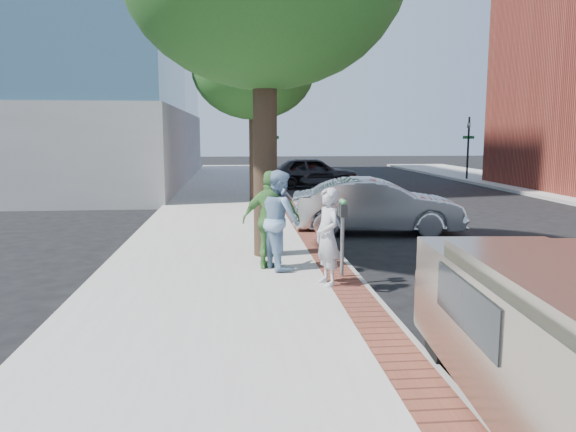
{
  "coord_description": "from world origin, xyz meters",
  "views": [
    {
      "loc": [
        -1.24,
        -10.33,
        2.82
      ],
      "look_at": [
        -0.22,
        0.64,
        1.2
      ],
      "focal_mm": 35.0,
      "sensor_mm": 36.0,
      "label": 1
    }
  ],
  "objects": [
    {
      "name": "person_gray",
      "position": [
        0.36,
        -0.7,
        1.02
      ],
      "size": [
        0.58,
        0.73,
        1.74
      ],
      "primitive_type": "imported",
      "rotation": [
        0.0,
        0.0,
        -1.28
      ],
      "color": "#B6B5BB",
      "rests_on": "sidewalk"
    },
    {
      "name": "parking_meter",
      "position": [
        0.72,
        -0.18,
        1.21
      ],
      "size": [
        0.12,
        0.32,
        1.47
      ],
      "color": "gray",
      "rests_on": "sidewalk"
    },
    {
      "name": "van",
      "position": [
        1.81,
        -5.32,
        0.89
      ],
      "size": [
        2.01,
        4.51,
        1.63
      ],
      "rotation": [
        0.0,
        0.0,
        -0.08
      ],
      "color": "gray",
      "rests_on": "ground"
    },
    {
      "name": "bg_car",
      "position": [
        2.76,
        18.9,
        0.81
      ],
      "size": [
        4.91,
        2.26,
        1.63
      ],
      "primitive_type": "imported",
      "rotation": [
        0.0,
        0.0,
        1.64
      ],
      "color": "black",
      "rests_on": "ground"
    },
    {
      "name": "brick_strip",
      "position": [
        0.7,
        8.0,
        0.15
      ],
      "size": [
        0.6,
        60.0,
        0.01
      ],
      "primitive_type": "cube",
      "color": "brown",
      "rests_on": "sidewalk"
    },
    {
      "name": "person_officer",
      "position": [
        -0.39,
        0.62,
        1.13
      ],
      "size": [
        1.04,
        1.16,
        1.97
      ],
      "primitive_type": "imported",
      "rotation": [
        0.0,
        0.0,
        1.94
      ],
      "color": "#82A4C8",
      "rests_on": "sidewalk"
    },
    {
      "name": "sidewalk",
      "position": [
        -1.5,
        8.0,
        0.07
      ],
      "size": [
        5.0,
        60.0,
        0.15
      ],
      "primitive_type": "cube",
      "color": "#9E9991",
      "rests_on": "ground"
    },
    {
      "name": "signal_near",
      "position": [
        0.9,
        22.0,
        2.25
      ],
      "size": [
        0.7,
        0.15,
        3.8
      ],
      "color": "black",
      "rests_on": "ground"
    },
    {
      "name": "ground",
      "position": [
        0.0,
        0.0,
        0.0
      ],
      "size": [
        120.0,
        120.0,
        0.0
      ],
      "primitive_type": "plane",
      "color": "black",
      "rests_on": "ground"
    },
    {
      "name": "signal_far",
      "position": [
        12.5,
        22.0,
        2.25
      ],
      "size": [
        0.7,
        0.15,
        3.8
      ],
      "color": "black",
      "rests_on": "ground"
    },
    {
      "name": "curb",
      "position": [
        1.05,
        8.0,
        0.07
      ],
      "size": [
        0.1,
        60.0,
        0.15
      ],
      "primitive_type": "cube",
      "color": "gray",
      "rests_on": "ground"
    },
    {
      "name": "office_base",
      "position": [
        -13.0,
        22.0,
        2.0
      ],
      "size": [
        18.2,
        22.2,
        4.0
      ],
      "primitive_type": "cube",
      "color": "gray",
      "rests_on": "ground"
    },
    {
      "name": "person_green",
      "position": [
        -0.55,
        0.64,
        1.13
      ],
      "size": [
        1.19,
        0.61,
        1.95
      ],
      "primitive_type": "imported",
      "rotation": [
        0.0,
        0.0,
        3.03
      ],
      "color": "#4E9041",
      "rests_on": "sidewalk"
    },
    {
      "name": "tree_far",
      "position": [
        -0.5,
        12.0,
        5.3
      ],
      "size": [
        4.8,
        4.8,
        7.14
      ],
      "color": "black",
      "rests_on": "sidewalk"
    },
    {
      "name": "sedan_silver",
      "position": [
        2.72,
        5.13,
        0.79
      ],
      "size": [
        4.95,
        2.25,
        1.57
      ],
      "primitive_type": "imported",
      "rotation": [
        0.0,
        0.0,
        1.44
      ],
      "color": "#A6A9AD",
      "rests_on": "ground"
    }
  ]
}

